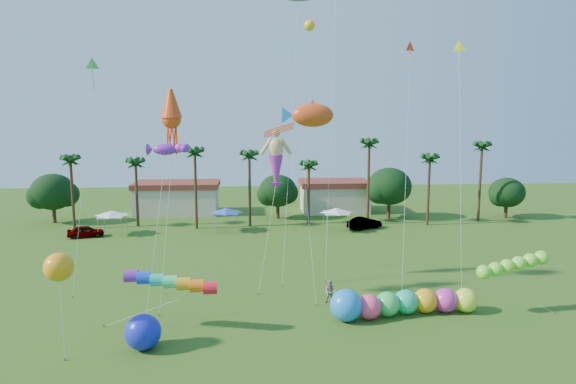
{
  "coord_description": "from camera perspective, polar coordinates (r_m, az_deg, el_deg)",
  "views": [
    {
      "loc": [
        -2.66,
        -27.68,
        14.57
      ],
      "look_at": [
        0.0,
        10.0,
        9.0
      ],
      "focal_mm": 32.0,
      "sensor_mm": 36.0,
      "label": 1
    }
  ],
  "objects": [
    {
      "name": "squid_kite",
      "position": [
        40.36,
        -12.83,
        7.9
      ],
      "size": [
        2.07,
        4.37,
        16.73
      ],
      "color": "#EB4613",
      "rests_on": "ground"
    },
    {
      "name": "fish_kite",
      "position": [
        43.04,
        2.76,
        8.52
      ],
      "size": [
        5.44,
        6.28,
        15.77
      ],
      "color": "#E14719",
      "rests_on": "ground"
    },
    {
      "name": "delta_kite_green",
      "position": [
        47.53,
        -20.96,
        12.72
      ],
      "size": [
        1.9,
        4.78,
        19.53
      ],
      "color": "green",
      "rests_on": "ground"
    },
    {
      "name": "tent_row",
      "position": [
        65.18,
        -6.91,
        -2.12
      ],
      "size": [
        31.0,
        4.0,
        0.6
      ],
      "color": "white",
      "rests_on": "ground"
    },
    {
      "name": "delta_kite_red",
      "position": [
        46.43,
        13.4,
        14.7
      ],
      "size": [
        2.02,
        5.02,
        20.94
      ],
      "color": "#F5361B",
      "rests_on": "ground"
    },
    {
      "name": "car_a",
      "position": [
        67.24,
        -21.57,
        -4.09
      ],
      "size": [
        4.54,
        2.74,
        1.44
      ],
      "primitive_type": "imported",
      "rotation": [
        0.0,
        0.0,
        1.83
      ],
      "color": "#4C4C54",
      "rests_on": "ground"
    },
    {
      "name": "ground",
      "position": [
        31.4,
        1.36,
        -19.27
      ],
      "size": [
        160.0,
        160.0,
        0.0
      ],
      "primitive_type": "plane",
      "color": "#285116",
      "rests_on": "ground"
    },
    {
      "name": "lobster_kite",
      "position": [
        39.9,
        -13.49,
        4.62
      ],
      "size": [
        3.61,
        6.32,
        12.74
      ],
      "color": "purple",
      "rests_on": "ground"
    },
    {
      "name": "green_worm",
      "position": [
        40.71,
        20.93,
        -8.31
      ],
      "size": [
        8.47,
        1.24,
        3.9
      ],
      "color": "#73F436",
      "rests_on": "ground"
    },
    {
      "name": "blue_ball",
      "position": [
        34.66,
        -15.8,
        -14.75
      ],
      "size": [
        2.27,
        2.27,
        2.27
      ],
      "primitive_type": "sphere",
      "color": "#1725D0",
      "rests_on": "ground"
    },
    {
      "name": "rainbow_tube",
      "position": [
        35.58,
        -11.25,
        -10.46
      ],
      "size": [
        9.26,
        2.42,
        3.62
      ],
      "color": "red",
      "rests_on": "ground"
    },
    {
      "name": "buildings_row",
      "position": [
        78.69,
        -4.3,
        -0.83
      ],
      "size": [
        35.0,
        7.0,
        4.0
      ],
      "color": "beige",
      "rests_on": "ground"
    },
    {
      "name": "car_b",
      "position": [
        67.9,
        8.5,
        -3.43
      ],
      "size": [
        4.9,
        3.56,
        1.54
      ],
      "primitive_type": "imported",
      "rotation": [
        0.0,
        0.0,
        2.04
      ],
      "color": "#4C4C54",
      "rests_on": "ground"
    },
    {
      "name": "orange_ball_kite",
      "position": [
        34.37,
        -24.13,
        -7.63
      ],
      "size": [
        2.24,
        2.24,
        6.41
      ],
      "color": "orange",
      "rests_on": "ground"
    },
    {
      "name": "delta_kite_yellow",
      "position": [
        48.38,
        18.49,
        14.62
      ],
      "size": [
        1.31,
        4.74,
        21.14
      ],
      "color": "#DDFF1A",
      "rests_on": "ground"
    },
    {
      "name": "caterpillar_inflatable",
      "position": [
        39.44,
        12.23,
        -11.97
      ],
      "size": [
        11.5,
        3.39,
        2.34
      ],
      "rotation": [
        0.0,
        0.0,
        0.13
      ],
      "color": "#FF4377",
      "rests_on": "ground"
    },
    {
      "name": "spectator_b",
      "position": [
        41.17,
        4.7,
        -11.0
      ],
      "size": [
        1.1,
        0.99,
        1.84
      ],
      "primitive_type": "imported",
      "rotation": [
        0.0,
        0.0,
        -0.4
      ],
      "color": "gray",
      "rests_on": "ground"
    },
    {
      "name": "tree_line",
      "position": [
        72.68,
        0.92,
        0.25
      ],
      "size": [
        69.46,
        8.91,
        11.0
      ],
      "color": "#3A2819",
      "rests_on": "ground"
    },
    {
      "name": "merman_kite",
      "position": [
        44.75,
        -1.34,
        3.27
      ],
      "size": [
        2.92,
        4.9,
        13.05
      ],
      "color": "#E7BD83",
      "rests_on": "ground"
    }
  ]
}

